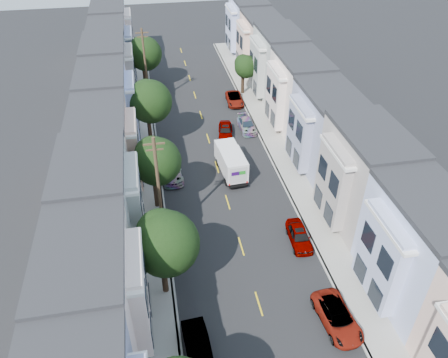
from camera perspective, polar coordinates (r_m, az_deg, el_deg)
name	(u,v)px	position (r m, az deg, el deg)	size (l,w,h in m)	color
ground	(241,246)	(37.19, 2.27, -8.80)	(160.00, 160.00, 0.00)	black
road_slab	(212,152)	(48.75, -1.53, 3.53)	(12.00, 70.00, 0.02)	black
curb_left	(158,157)	(48.31, -8.64, 2.85)	(0.30, 70.00, 0.15)	gray
curb_right	(265,146)	(49.85, 5.36, 4.26)	(0.30, 70.00, 0.15)	gray
sidewalk_left	(146,158)	(48.32, -10.18, 2.68)	(2.60, 70.00, 0.15)	gray
sidewalk_right	(276,145)	(50.19, 6.80, 4.40)	(2.60, 70.00, 0.15)	gray
centerline	(212,152)	(48.75, -1.53, 3.52)	(0.12, 70.00, 0.01)	gold
townhouse_row_left	(110,162)	(48.60, -14.63, 2.11)	(5.00, 70.00, 8.50)	#9A9FBF
townhouse_row_right	(308,143)	(51.39, 10.87, 4.68)	(5.00, 70.00, 8.50)	#9A9FBF
tree_b	(165,244)	(30.65, -7.74, -8.41)	(4.70, 4.70, 7.27)	black
tree_c	(156,162)	(38.59, -8.88, 2.22)	(4.32, 4.32, 7.18)	black
tree_d	(149,102)	(48.16, -9.72, 9.90)	(4.70, 4.70, 7.76)	black
tree_e	(144,54)	(62.80, -10.38, 15.78)	(4.62, 4.62, 7.37)	black
tree_far_r	(245,67)	(60.71, 2.78, 14.39)	(3.10, 3.10, 5.44)	black
utility_pole_near	(159,192)	(34.74, -8.46, -1.72)	(1.60, 0.26, 10.00)	#42301E
utility_pole_far	(146,68)	(57.61, -10.19, 14.06)	(1.60, 0.26, 10.00)	#42301E
fedex_truck	(231,161)	(44.49, 0.91, 2.33)	(2.17, 5.65, 2.71)	white
lead_sedan	(225,131)	(51.43, 0.18, 6.31)	(1.64, 4.29, 1.39)	black
parked_left_b	(198,349)	(30.31, -3.37, -21.27)	(1.54, 4.36, 1.45)	black
parked_left_c	(182,240)	(36.92, -5.57, -7.92)	(1.43, 4.05, 1.35)	#8D969B
parked_left_d	(171,170)	(44.87, -6.96, 1.17)	(2.08, 4.96, 1.49)	black
parked_right_a	(337,317)	(32.66, 14.57, -17.10)	(2.19, 4.75, 1.32)	slate
parked_right_b	(299,236)	(37.61, 9.78, -7.35)	(1.62, 4.24, 1.37)	silver
parked_right_c	(247,125)	(52.88, 2.98, 7.08)	(1.77, 4.22, 1.27)	black
parked_right_d	(234,99)	(59.14, 1.38, 10.41)	(2.07, 4.50, 1.25)	black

